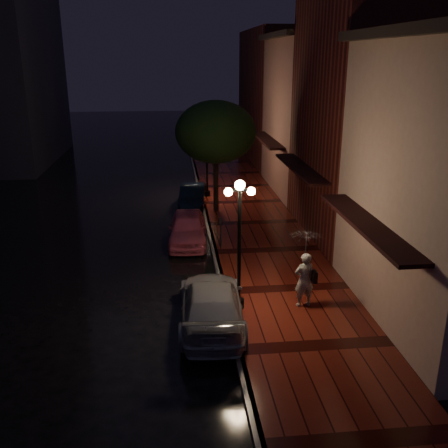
# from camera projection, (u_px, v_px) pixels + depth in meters

# --- Properties ---
(ground) EXTENTS (120.00, 120.00, 0.00)m
(ground) POSITION_uv_depth(u_px,v_px,m) (215.00, 255.00, 21.19)
(ground) COLOR black
(ground) RESTS_ON ground
(sidewalk) EXTENTS (4.50, 60.00, 0.15)m
(sidewalk) POSITION_uv_depth(u_px,v_px,m) (267.00, 251.00, 21.39)
(sidewalk) COLOR #43110C
(sidewalk) RESTS_ON ground
(curb) EXTENTS (0.25, 60.00, 0.15)m
(curb) POSITION_uv_depth(u_px,v_px,m) (215.00, 253.00, 21.17)
(curb) COLOR #595451
(curb) RESTS_ON ground
(storefront_mid) EXTENTS (5.00, 8.00, 11.00)m
(storefront_mid) POSITION_uv_depth(u_px,v_px,m) (368.00, 116.00, 22.02)
(storefront_mid) COLOR #511914
(storefront_mid) RESTS_ON ground
(storefront_far) EXTENTS (5.00, 8.00, 9.00)m
(storefront_far) POSITION_uv_depth(u_px,v_px,m) (316.00, 118.00, 29.88)
(storefront_far) COLOR #8C5951
(storefront_far) RESTS_ON ground
(storefront_extra) EXTENTS (5.00, 12.00, 10.00)m
(storefront_extra) POSITION_uv_depth(u_px,v_px,m) (281.00, 97.00, 39.15)
(storefront_extra) COLOR #511914
(storefront_extra) RESTS_ON ground
(streetlamp_near) EXTENTS (0.96, 0.36, 4.31)m
(streetlamp_near) POSITION_uv_depth(u_px,v_px,m) (239.00, 238.00, 15.68)
(streetlamp_near) COLOR black
(streetlamp_near) RESTS_ON sidewalk
(streetlamp_far) EXTENTS (0.96, 0.36, 4.31)m
(streetlamp_far) POSITION_uv_depth(u_px,v_px,m) (207.00, 155.00, 28.88)
(streetlamp_far) COLOR black
(streetlamp_far) RESTS_ON sidewalk
(street_tree) EXTENTS (4.16, 4.16, 5.80)m
(street_tree) POSITION_uv_depth(u_px,v_px,m) (216.00, 134.00, 25.55)
(street_tree) COLOR black
(street_tree) RESTS_ON sidewalk
(pink_car) EXTENTS (1.88, 4.20, 1.40)m
(pink_car) POSITION_uv_depth(u_px,v_px,m) (188.00, 228.00, 22.36)
(pink_car) COLOR #CC546D
(pink_car) RESTS_ON ground
(navy_car) EXTENTS (1.76, 4.00, 1.28)m
(navy_car) POSITION_uv_depth(u_px,v_px,m) (193.00, 197.00, 27.65)
(navy_car) COLOR black
(navy_car) RESTS_ON ground
(silver_car) EXTENTS (2.25, 5.00, 1.42)m
(silver_car) POSITION_uv_depth(u_px,v_px,m) (212.00, 304.00, 15.52)
(silver_car) COLOR #98999F
(silver_car) RESTS_ON ground
(woman_with_umbrella) EXTENTS (1.09, 1.11, 2.61)m
(woman_with_umbrella) POSITION_uv_depth(u_px,v_px,m) (306.00, 257.00, 16.05)
(woman_with_umbrella) COLOR white
(woman_with_umbrella) RESTS_ON sidewalk
(parking_meter) EXTENTS (0.14, 0.12, 1.32)m
(parking_meter) POSITION_uv_depth(u_px,v_px,m) (221.00, 229.00, 21.45)
(parking_meter) COLOR black
(parking_meter) RESTS_ON sidewalk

